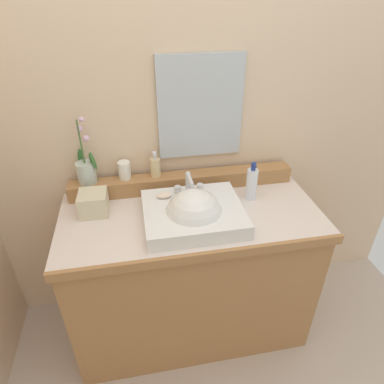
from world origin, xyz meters
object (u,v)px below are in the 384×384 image
soap_dispenser (155,167)px  tissue_box (93,203)px  soap_bar (164,195)px  tumbler_cup (124,170)px  sink_basin (195,215)px  potted_plant (86,168)px  lotion_bottle (252,183)px

soap_dispenser → tissue_box: soap_dispenser is taller
soap_bar → tumbler_cup: 0.27m
soap_bar → soap_dispenser: 0.20m
sink_basin → potted_plant: 0.59m
sink_basin → tissue_box: sink_basin is taller
soap_bar → tissue_box: (-0.33, 0.04, -0.03)m
soap_dispenser → lotion_bottle: bearing=-20.0°
lotion_bottle → soap_bar: bearing=-177.1°
potted_plant → sink_basin: bearing=-32.6°
potted_plant → lotion_bottle: potted_plant is taller
lotion_bottle → soap_dispenser: bearing=160.0°
tumbler_cup → sink_basin: bearing=-46.2°
potted_plant → tumbler_cup: 0.19m
sink_basin → lotion_bottle: 0.35m
lotion_bottle → sink_basin: bearing=-156.4°
sink_basin → tissue_box: size_ratio=3.48×
lotion_bottle → tissue_box: bearing=178.6°
sink_basin → tumbler_cup: sink_basin is taller
tissue_box → soap_dispenser: bearing=25.8°
soap_bar → lotion_bottle: 0.44m
sink_basin → soap_bar: 0.18m
soap_dispenser → tissue_box: bearing=-154.2°
potted_plant → lotion_bottle: (0.80, -0.17, -0.08)m
sink_basin → potted_plant: potted_plant is taller
sink_basin → lotion_bottle: bearing=23.6°
tumbler_cup → lotion_bottle: size_ratio=0.46×
soap_bar → tumbler_cup: size_ratio=0.77×
soap_dispenser → tissue_box: size_ratio=1.06×
sink_basin → lotion_bottle: lotion_bottle is taller
soap_bar → tissue_box: 0.34m
tissue_box → soap_bar: bearing=-6.9°
soap_bar → lotion_bottle: size_ratio=0.35×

